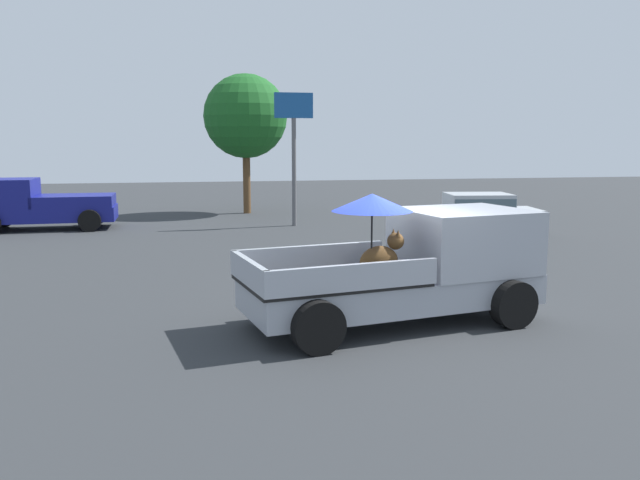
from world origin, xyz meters
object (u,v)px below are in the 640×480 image
object	(u,v)px
pickup_truck_main	(417,266)
parked_sedan_near	(476,211)
motel_sign	(294,132)
pickup_truck_red	(38,205)

from	to	relation	value
pickup_truck_main	parked_sedan_near	world-z (taller)	pickup_truck_main
pickup_truck_main	motel_sign	distance (m)	13.10
parked_sedan_near	pickup_truck_main	bearing A→B (deg)	68.02
motel_sign	pickup_truck_main	bearing A→B (deg)	-89.62
pickup_truck_red	parked_sedan_near	distance (m)	15.29
pickup_truck_red	motel_sign	distance (m)	9.39
parked_sedan_near	motel_sign	distance (m)	7.05
motel_sign	pickup_truck_red	bearing A→B (deg)	175.29
parked_sedan_near	motel_sign	xyz separation A→B (m)	(-5.82, 2.95, 2.66)
pickup_truck_main	parked_sedan_near	xyz separation A→B (m)	(5.73, 9.92, -0.23)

